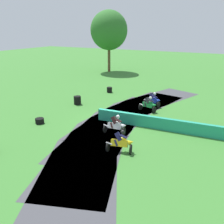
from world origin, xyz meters
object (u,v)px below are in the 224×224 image
object	(u,v)px
motorcycle_fourth_yellow	(121,142)
tire_stack_mid_b	(40,121)
tire_stack_mid_a	(77,100)
motorcycle_lead_blue	(153,100)
motorcycle_chase_green	(149,104)
tire_stack_near	(109,90)
motorcycle_trailing_white	(116,125)

from	to	relation	value
motorcycle_fourth_yellow	tire_stack_mid_b	distance (m)	7.68
tire_stack_mid_a	tire_stack_mid_b	distance (m)	5.49
tire_stack_mid_a	motorcycle_lead_blue	bearing A→B (deg)	22.62
motorcycle_lead_blue	motorcycle_chase_green	size ratio (longest dim) A/B	1.00
motorcycle_lead_blue	motorcycle_fourth_yellow	bearing A→B (deg)	-81.93
motorcycle_lead_blue	tire_stack_mid_b	xyz separation A→B (m)	(-6.26, -8.24, -0.45)
tire_stack_mid_a	tire_stack_mid_b	world-z (taller)	tire_stack_mid_a
tire_stack_mid_b	tire_stack_near	bearing A→B (deg)	89.46
tire_stack_mid_a	tire_stack_mid_b	xyz separation A→B (m)	(0.38, -5.47, -0.20)
motorcycle_fourth_yellow	tire_stack_near	size ratio (longest dim) A/B	2.79
motorcycle_fourth_yellow	tire_stack_mid_b	xyz separation A→B (m)	(-7.59, 1.13, -0.43)
motorcycle_fourth_yellow	tire_stack_near	world-z (taller)	motorcycle_fourth_yellow
tire_stack_near	tire_stack_mid_a	world-z (taller)	tire_stack_mid_a
motorcycle_trailing_white	tire_stack_near	size ratio (longest dim) A/B	2.80
tire_stack_mid_a	tire_stack_mid_b	bearing A→B (deg)	-86.01
tire_stack_mid_b	motorcycle_trailing_white	bearing A→B (deg)	10.17
tire_stack_near	motorcycle_chase_green	bearing A→B (deg)	-33.95
motorcycle_lead_blue	motorcycle_fourth_yellow	size ratio (longest dim) A/B	1.02
motorcycle_fourth_yellow	motorcycle_trailing_white	bearing A→B (deg)	123.82
motorcycle_trailing_white	tire_stack_mid_b	size ratio (longest dim) A/B	2.53
motorcycle_trailing_white	tire_stack_mid_a	distance (m)	7.83
tire_stack_near	motorcycle_trailing_white	bearing A→B (deg)	-58.73
motorcycle_chase_green	tire_stack_mid_b	world-z (taller)	motorcycle_chase_green
motorcycle_chase_green	motorcycle_lead_blue	bearing A→B (deg)	95.74
tire_stack_near	tire_stack_mid_a	size ratio (longest dim) A/B	0.75
motorcycle_lead_blue	motorcycle_trailing_white	xyz separation A→B (m)	(-0.16, -7.15, -0.01)
motorcycle_fourth_yellow	tire_stack_mid_b	size ratio (longest dim) A/B	2.52
tire_stack_near	tire_stack_mid_b	bearing A→B (deg)	-90.54
motorcycle_chase_green	tire_stack_near	distance (m)	7.61
motorcycle_lead_blue	motorcycle_chase_green	distance (m)	1.53
motorcycle_lead_blue	tire_stack_mid_a	world-z (taller)	motorcycle_lead_blue
motorcycle_lead_blue	tire_stack_mid_a	xyz separation A→B (m)	(-6.64, -2.77, -0.25)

